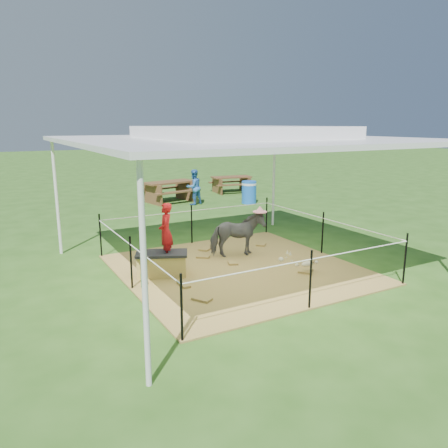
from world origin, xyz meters
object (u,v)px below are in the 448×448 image
straw_bale (162,265)px  picnic_table_far (231,184)px  pony (237,235)px  foal (307,263)px  distant_person (194,187)px  woman (166,226)px  picnic_table_near (169,192)px  trash_barrel (249,192)px  green_bottle (143,280)px

straw_bale → picnic_table_far: picnic_table_far is taller
pony → foal: pony is taller
pony → distant_person: 6.74m
woman → foal: 2.88m
foal → picnic_table_near: size_ratio=0.43×
straw_bale → trash_barrel: trash_barrel is taller
green_bottle → pony: 2.64m
straw_bale → woman: 0.77m
straw_bale → distant_person: 7.86m
green_bottle → foal: foal is taller
picnic_table_far → picnic_table_near: bearing=-156.0°
green_bottle → picnic_table_near: (3.87, 8.19, 0.24)m
straw_bale → picnic_table_near: (3.32, 7.74, 0.16)m
straw_bale → green_bottle: size_ratio=3.60×
trash_barrel → woman: bearing=-133.6°
picnic_table_near → picnic_table_far: 3.40m
woman → trash_barrel: (5.73, 6.02, -0.58)m
trash_barrel → pony: bearing=-124.6°
woman → picnic_table_far: size_ratio=0.66×
distant_person → foal: bearing=68.0°
pony → distant_person: bearing=-4.8°
picnic_table_near → distant_person: 1.14m
green_bottle → pony: pony is taller
foal → trash_barrel: trash_barrel is taller
straw_bale → trash_barrel: 8.38m
woman → foal: size_ratio=1.36×
picnic_table_far → distant_person: (-2.68, -1.86, 0.30)m
straw_bale → pony: size_ratio=0.79×
foal → trash_barrel: (3.28, 7.34, 0.16)m
trash_barrel → picnic_table_near: (-2.51, 1.73, -0.02)m
green_bottle → picnic_table_near: 9.06m
woman → trash_barrel: 8.33m
green_bottle → distant_person: bearing=58.4°
foal → picnic_table_far: 10.78m
distant_person → green_bottle: bearing=45.9°
straw_bale → pony: (1.93, 0.36, 0.29)m
straw_bale → picnic_table_far: bearing=52.7°
green_bottle → straw_bale: bearing=39.3°
picnic_table_far → green_bottle: bearing=-119.8°
trash_barrel → distant_person: distant_person is taller
green_bottle → foal: size_ratio=0.32×
picnic_table_far → straw_bale: bearing=-119.0°
straw_bale → green_bottle: bearing=-140.7°
woman → pony: bearing=125.5°
foal → picnic_table_far: (4.04, 9.99, 0.09)m
woman → distant_person: size_ratio=0.86×
woman → trash_barrel: bearing=160.8°
straw_bale → picnic_table_far: size_ratio=0.55×
picnic_table_far → distant_person: bearing=-137.0°
trash_barrel → picnic_table_near: bearing=145.5°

